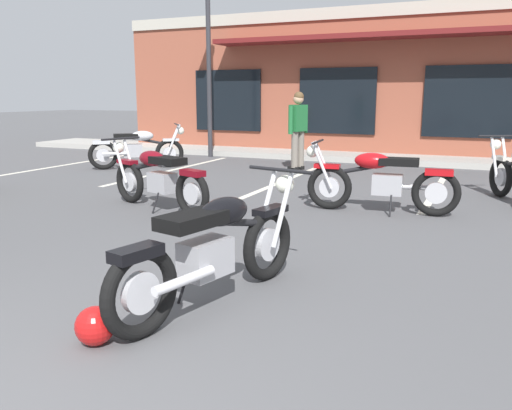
{
  "coord_description": "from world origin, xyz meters",
  "views": [
    {
      "loc": [
        2.16,
        -1.33,
        1.61
      ],
      "look_at": [
        0.11,
        3.27,
        0.55
      ],
      "focal_mm": 36.91,
      "sensor_mm": 36.0,
      "label": 1
    }
  ],
  "objects_px": {
    "motorcycle_foreground_classic": "(215,247)",
    "parking_lot_lamp_post": "(206,36)",
    "motorcycle_black_cruiser": "(380,180)",
    "motorcycle_green_cafe_racer": "(158,177)",
    "person_in_shorts_foreground": "(298,126)",
    "motorcycle_blue_standard": "(138,148)",
    "helmet_on_pavement": "(95,326)"
  },
  "relations": [
    {
      "from": "motorcycle_foreground_classic",
      "to": "parking_lot_lamp_post",
      "type": "distance_m",
      "value": 10.29
    },
    {
      "from": "motorcycle_black_cruiser",
      "to": "motorcycle_green_cafe_racer",
      "type": "height_order",
      "value": "same"
    },
    {
      "from": "parking_lot_lamp_post",
      "to": "person_in_shorts_foreground",
      "type": "bearing_deg",
      "value": -23.98
    },
    {
      "from": "motorcycle_blue_standard",
      "to": "helmet_on_pavement",
      "type": "distance_m",
      "value": 8.6
    },
    {
      "from": "helmet_on_pavement",
      "to": "motorcycle_black_cruiser",
      "type": "bearing_deg",
      "value": 79.11
    },
    {
      "from": "motorcycle_blue_standard",
      "to": "motorcycle_green_cafe_racer",
      "type": "bearing_deg",
      "value": -49.98
    },
    {
      "from": "motorcycle_black_cruiser",
      "to": "parking_lot_lamp_post",
      "type": "bearing_deg",
      "value": 138.0
    },
    {
      "from": "motorcycle_green_cafe_racer",
      "to": "motorcycle_blue_standard",
      "type": "bearing_deg",
      "value": 130.02
    },
    {
      "from": "motorcycle_green_cafe_racer",
      "to": "motorcycle_foreground_classic",
      "type": "bearing_deg",
      "value": -48.82
    },
    {
      "from": "helmet_on_pavement",
      "to": "motorcycle_green_cafe_racer",
      "type": "bearing_deg",
      "value": 118.7
    },
    {
      "from": "motorcycle_blue_standard",
      "to": "helmet_on_pavement",
      "type": "relative_size",
      "value": 6.74
    },
    {
      "from": "parking_lot_lamp_post",
      "to": "motorcycle_blue_standard",
      "type": "bearing_deg",
      "value": -98.48
    },
    {
      "from": "motorcycle_black_cruiser",
      "to": "motorcycle_blue_standard",
      "type": "height_order",
      "value": "same"
    },
    {
      "from": "helmet_on_pavement",
      "to": "parking_lot_lamp_post",
      "type": "xyz_separation_m",
      "value": [
        -4.49,
        9.6,
        2.93
      ]
    },
    {
      "from": "person_in_shorts_foreground",
      "to": "helmet_on_pavement",
      "type": "bearing_deg",
      "value": -79.42
    },
    {
      "from": "motorcycle_black_cruiser",
      "to": "person_in_shorts_foreground",
      "type": "bearing_deg",
      "value": 124.67
    },
    {
      "from": "motorcycle_green_cafe_racer",
      "to": "parking_lot_lamp_post",
      "type": "xyz_separation_m",
      "value": [
        -2.48,
        5.93,
        2.6
      ]
    },
    {
      "from": "motorcycle_foreground_classic",
      "to": "motorcycle_blue_standard",
      "type": "xyz_separation_m",
      "value": [
        -5.26,
        6.15,
        0.0
      ]
    },
    {
      "from": "motorcycle_foreground_classic",
      "to": "motorcycle_black_cruiser",
      "type": "distance_m",
      "value": 3.84
    },
    {
      "from": "motorcycle_blue_standard",
      "to": "person_in_shorts_foreground",
      "type": "bearing_deg",
      "value": 20.08
    },
    {
      "from": "motorcycle_foreground_classic",
      "to": "motorcycle_blue_standard",
      "type": "distance_m",
      "value": 8.09
    },
    {
      "from": "person_in_shorts_foreground",
      "to": "motorcycle_black_cruiser",
      "type": "bearing_deg",
      "value": -55.33
    },
    {
      "from": "motorcycle_foreground_classic",
      "to": "person_in_shorts_foreground",
      "type": "xyz_separation_m",
      "value": [
        -1.94,
        7.36,
        0.49
      ]
    },
    {
      "from": "helmet_on_pavement",
      "to": "motorcycle_blue_standard",
      "type": "bearing_deg",
      "value": 124.53
    },
    {
      "from": "motorcycle_foreground_classic",
      "to": "person_in_shorts_foreground",
      "type": "relative_size",
      "value": 1.24
    },
    {
      "from": "motorcycle_blue_standard",
      "to": "motorcycle_green_cafe_racer",
      "type": "relative_size",
      "value": 0.86
    },
    {
      "from": "motorcycle_blue_standard",
      "to": "person_in_shorts_foreground",
      "type": "height_order",
      "value": "person_in_shorts_foreground"
    },
    {
      "from": "motorcycle_blue_standard",
      "to": "motorcycle_green_cafe_racer",
      "type": "distance_m",
      "value": 4.45
    },
    {
      "from": "motorcycle_green_cafe_racer",
      "to": "parking_lot_lamp_post",
      "type": "height_order",
      "value": "parking_lot_lamp_post"
    },
    {
      "from": "motorcycle_green_cafe_racer",
      "to": "helmet_on_pavement",
      "type": "height_order",
      "value": "motorcycle_green_cafe_racer"
    },
    {
      "from": "helmet_on_pavement",
      "to": "person_in_shorts_foreground",
      "type": "bearing_deg",
      "value": 100.58
    },
    {
      "from": "motorcycle_green_cafe_racer",
      "to": "helmet_on_pavement",
      "type": "relative_size",
      "value": 7.83
    }
  ]
}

